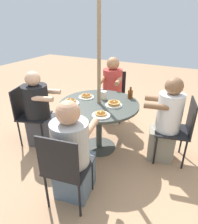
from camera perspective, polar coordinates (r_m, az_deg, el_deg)
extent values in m
plane|color=tan|center=(3.05, 0.00, -9.93)|extent=(12.00, 12.00, 0.00)
cylinder|color=#383D38|center=(3.05, 0.00, -9.81)|extent=(0.49, 0.49, 0.01)
cylinder|color=#383D38|center=(2.87, 0.00, -4.34)|extent=(0.08, 0.08, 0.69)
cylinder|color=#383D38|center=(2.71, 0.00, 2.27)|extent=(1.09, 1.09, 0.03)
cylinder|color=#846B4C|center=(2.58, 0.00, 9.92)|extent=(0.05, 0.05, 2.16)
cylinder|color=black|center=(2.40, -10.23, -15.46)|extent=(0.02, 0.02, 0.43)
cylinder|color=black|center=(2.29, -1.96, -17.47)|extent=(0.02, 0.02, 0.43)
cylinder|color=black|center=(2.19, -14.71, -21.06)|extent=(0.02, 0.02, 0.43)
cylinder|color=black|center=(2.06, -5.53, -23.82)|extent=(0.02, 0.02, 0.43)
cube|color=black|center=(2.07, -8.52, -14.95)|extent=(0.48, 0.48, 0.02)
cube|color=black|center=(1.80, -11.77, -13.40)|extent=(0.09, 0.39, 0.43)
cube|color=slate|center=(2.30, -6.85, -17.44)|extent=(0.44, 0.41, 0.43)
cylinder|color=#B2B2B2|center=(1.98, -8.19, -8.95)|extent=(0.37, 0.37, 0.47)
sphere|color=tan|center=(1.81, -8.84, -0.17)|extent=(0.23, 0.23, 0.23)
cylinder|color=tan|center=(2.12, -9.85, -3.03)|extent=(0.31, 0.12, 0.07)
cylinder|color=tan|center=(2.01, -2.28, -4.31)|extent=(0.31, 0.12, 0.07)
cylinder|color=black|center=(2.72, 15.75, -10.54)|extent=(0.02, 0.02, 0.43)
cylinder|color=black|center=(3.01, 15.85, -6.65)|extent=(0.02, 0.02, 0.43)
cylinder|color=black|center=(2.76, 23.19, -11.22)|extent=(0.02, 0.02, 0.43)
cylinder|color=black|center=(3.05, 22.50, -7.33)|extent=(0.02, 0.02, 0.43)
cube|color=black|center=(2.77, 20.00, -5.01)|extent=(0.50, 0.50, 0.02)
cube|color=black|center=(2.70, 24.88, -1.37)|extent=(0.39, 0.10, 0.43)
cube|color=gray|center=(2.87, 17.20, -8.64)|extent=(0.36, 0.38, 0.43)
cylinder|color=white|center=(2.65, 19.51, -0.28)|extent=(0.31, 0.31, 0.51)
sphere|color=brown|center=(2.52, 20.68, 6.94)|extent=(0.22, 0.22, 0.22)
cylinder|color=brown|center=(2.47, 16.01, 1.52)|extent=(0.13, 0.30, 0.07)
cylinder|color=brown|center=(2.70, 16.07, 3.62)|extent=(0.13, 0.30, 0.07)
cylinder|color=black|center=(3.59, 6.01, -0.27)|extent=(0.02, 0.02, 0.43)
cylinder|color=black|center=(3.65, 0.55, 0.35)|extent=(0.02, 0.02, 0.43)
cylinder|color=black|center=(3.91, 6.86, 1.92)|extent=(0.02, 0.02, 0.43)
cylinder|color=black|center=(3.97, 1.81, 2.46)|extent=(0.02, 0.02, 0.43)
cube|color=black|center=(3.69, 3.91, 4.33)|extent=(0.50, 0.50, 0.02)
cube|color=black|center=(3.80, 4.61, 8.50)|extent=(0.10, 0.39, 0.43)
cube|color=beige|center=(3.68, 3.47, 0.47)|extent=(0.41, 0.39, 0.43)
cylinder|color=#B73833|center=(3.54, 3.84, 7.88)|extent=(0.33, 0.33, 0.53)
sphere|color=#A3704C|center=(3.45, 4.02, 13.64)|extent=(0.21, 0.21, 0.21)
cylinder|color=#A3704C|center=(3.29, 5.54, 8.82)|extent=(0.34, 0.14, 0.07)
cylinder|color=#A3704C|center=(3.35, 0.92, 9.20)|extent=(0.34, 0.14, 0.07)
cylinder|color=black|center=(3.29, -13.36, -3.47)|extent=(0.02, 0.02, 0.43)
cylinder|color=black|center=(3.01, -15.86, -6.67)|extent=(0.02, 0.02, 0.43)
cylinder|color=black|center=(3.43, -18.82, -2.89)|extent=(0.02, 0.02, 0.43)
cylinder|color=black|center=(3.17, -21.68, -5.86)|extent=(0.02, 0.02, 0.43)
cube|color=black|center=(3.12, -17.97, -1.10)|extent=(0.52, 0.52, 0.02)
cube|color=black|center=(3.13, -21.77, 2.83)|extent=(0.38, 0.14, 0.43)
cube|color=#3D3D42|center=(3.17, -15.59, -4.88)|extent=(0.44, 0.46, 0.43)
cylinder|color=black|center=(3.00, -17.55, 2.82)|extent=(0.36, 0.36, 0.49)
sphere|color=#DBA884|center=(2.89, -18.44, 8.99)|extent=(0.21, 0.21, 0.21)
cylinder|color=#DBA884|center=(3.00, -13.57, 5.74)|extent=(0.15, 0.30, 0.07)
cylinder|color=#DBA884|center=(2.76, -15.82, 3.67)|extent=(0.15, 0.30, 0.07)
cylinder|color=white|center=(2.69, -7.99, 2.42)|extent=(0.22, 0.22, 0.02)
cylinder|color=#BC8947|center=(2.68, -8.18, 2.66)|extent=(0.13, 0.13, 0.01)
cylinder|color=#BC8947|center=(2.68, -7.96, 2.92)|extent=(0.14, 0.14, 0.01)
cylinder|color=#BC8947|center=(2.68, -8.09, 3.13)|extent=(0.14, 0.14, 0.01)
cylinder|color=#BC8947|center=(2.67, -8.20, 3.33)|extent=(0.14, 0.14, 0.01)
ellipsoid|color=brown|center=(2.67, -8.06, 3.51)|extent=(0.11, 0.10, 0.00)
cube|color=#F4E084|center=(2.66, -8.13, 3.56)|extent=(0.02, 0.02, 0.01)
cylinder|color=white|center=(2.62, 4.22, 1.96)|extent=(0.22, 0.22, 0.02)
cylinder|color=#BC8947|center=(2.62, 4.34, 2.22)|extent=(0.16, 0.16, 0.01)
cylinder|color=#BC8947|center=(2.62, 4.25, 2.43)|extent=(0.16, 0.16, 0.01)
cylinder|color=#BC8947|center=(2.61, 4.34, 2.61)|extent=(0.16, 0.16, 0.01)
cylinder|color=#BC8947|center=(2.60, 4.29, 2.76)|extent=(0.16, 0.16, 0.01)
ellipsoid|color=brown|center=(2.60, 4.25, 2.92)|extent=(0.12, 0.11, 0.00)
cube|color=#F4E084|center=(2.60, 4.36, 3.01)|extent=(0.03, 0.03, 0.01)
cylinder|color=white|center=(2.88, -3.65, 4.25)|extent=(0.22, 0.22, 0.02)
cylinder|color=#BC8947|center=(2.88, -3.55, 4.52)|extent=(0.15, 0.15, 0.01)
cylinder|color=#BC8947|center=(2.88, -3.69, 4.77)|extent=(0.15, 0.15, 0.01)
ellipsoid|color=brown|center=(2.87, -3.67, 4.91)|extent=(0.13, 0.12, 0.00)
cube|color=#F4E084|center=(2.88, -3.65, 5.10)|extent=(0.03, 0.03, 0.01)
cylinder|color=white|center=(2.35, 0.60, -0.93)|extent=(0.22, 0.22, 0.02)
cylinder|color=#BC8947|center=(2.34, 0.75, -0.61)|extent=(0.13, 0.13, 0.01)
cylinder|color=#BC8947|center=(2.34, 0.52, -0.37)|extent=(0.14, 0.14, 0.01)
ellipsoid|color=brown|center=(2.33, 0.60, -0.26)|extent=(0.11, 0.10, 0.00)
cube|color=#F4E084|center=(2.34, 0.42, -0.07)|extent=(0.02, 0.02, 0.01)
cylinder|color=#602D0F|center=(2.88, 8.92, 5.00)|extent=(0.07, 0.07, 0.12)
cylinder|color=#602D0F|center=(2.85, 9.03, 6.57)|extent=(0.03, 0.03, 0.05)
torus|color=#602D0F|center=(2.84, 8.73, 5.14)|extent=(0.05, 0.01, 0.05)
cylinder|color=beige|center=(2.81, 1.28, 4.75)|extent=(0.08, 0.08, 0.11)
cylinder|color=white|center=(2.79, 1.29, 5.86)|extent=(0.09, 0.09, 0.01)
cylinder|color=silver|center=(2.92, 0.30, 5.62)|extent=(0.07, 0.07, 0.12)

